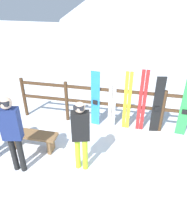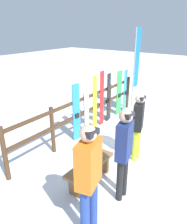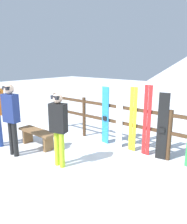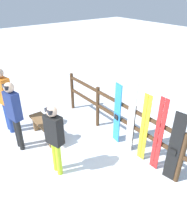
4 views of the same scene
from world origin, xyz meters
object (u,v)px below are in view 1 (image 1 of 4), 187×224
at_px(snowboard_blue, 95,99).
at_px(snowboard_green, 185,109).
at_px(ski_pair_white, 112,98).
at_px(person_black, 81,132).
at_px(ski_pair_yellow, 127,101).
at_px(ski_pair_red, 142,102).
at_px(person_navy, 12,130).
at_px(snowboard_black_stripe, 157,106).
at_px(bench, 32,138).

xyz_separation_m(snowboard_blue, snowboard_green, (2.32, -0.00, -0.02)).
bearing_deg(snowboard_green, ski_pair_white, 179.90).
bearing_deg(snowboard_green, person_black, -141.95).
bearing_deg(ski_pair_yellow, ski_pair_red, 0.00).
distance_m(snowboard_blue, snowboard_green, 2.32).
distance_m(snowboard_blue, ski_pair_yellow, 0.86).
xyz_separation_m(person_navy, ski_pair_red, (2.47, 2.10, -0.18)).
height_order(person_black, snowboard_black_stripe, person_black).
bearing_deg(person_black, ski_pair_red, 56.34).
relative_size(ski_pair_white, snowboard_black_stripe, 1.13).
xyz_separation_m(ski_pair_white, snowboard_green, (1.86, -0.00, -0.11)).
distance_m(ski_pair_red, snowboard_green, 1.08).
bearing_deg(ski_pair_white, snowboard_green, -0.10).
height_order(person_black, ski_pair_white, ski_pair_white).
bearing_deg(person_navy, person_black, 14.41).
distance_m(bench, snowboard_black_stripe, 3.24).
distance_m(bench, snowboard_green, 3.86).
distance_m(bench, person_black, 1.51).
distance_m(ski_pair_red, snowboard_black_stripe, 0.40).
bearing_deg(person_navy, snowboard_green, 30.57).
relative_size(snowboard_blue, ski_pair_yellow, 0.96).
distance_m(snowboard_black_stripe, snowboard_green, 0.68).
distance_m(ski_pair_white, snowboard_black_stripe, 1.18).
height_order(bench, ski_pair_yellow, ski_pair_yellow).
bearing_deg(bench, ski_pair_white, 39.15).
distance_m(ski_pair_white, ski_pair_red, 0.79).
height_order(person_navy, snowboard_black_stripe, person_navy).
height_order(ski_pair_red, snowboard_black_stripe, ski_pair_red).
xyz_separation_m(snowboard_black_stripe, snowboard_green, (0.68, -0.00, -0.01)).
height_order(person_black, ski_pair_red, ski_pair_red).
xyz_separation_m(ski_pair_yellow, snowboard_green, (1.46, -0.00, -0.05)).
bearing_deg(person_black, ski_pair_yellow, 65.83).
relative_size(ski_pair_red, snowboard_green, 1.11).
xyz_separation_m(ski_pair_yellow, snowboard_black_stripe, (0.78, -0.00, -0.04)).
relative_size(ski_pair_yellow, ski_pair_red, 0.96).
height_order(bench, person_black, person_black).
height_order(snowboard_blue, ski_pair_red, ski_pair_red).
bearing_deg(ski_pair_red, person_black, -123.66).
bearing_deg(snowboard_blue, snowboard_black_stripe, -0.00).
bearing_deg(snowboard_blue, person_navy, -120.39).
xyz_separation_m(snowboard_blue, snowboard_black_stripe, (1.64, -0.00, -0.00)).
bearing_deg(ski_pair_white, snowboard_blue, -179.58).
relative_size(bench, snowboard_blue, 0.76).
height_order(snowboard_blue, ski_pair_yellow, ski_pair_yellow).
bearing_deg(ski_pair_red, snowboard_green, -0.18).
xyz_separation_m(ski_pair_white, ski_pair_red, (0.79, 0.00, -0.03)).
bearing_deg(snowboard_green, ski_pair_yellow, 179.87).
relative_size(bench, ski_pair_white, 0.68).
relative_size(person_black, snowboard_green, 1.04).
xyz_separation_m(snowboard_blue, ski_pair_red, (1.24, 0.00, 0.07)).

